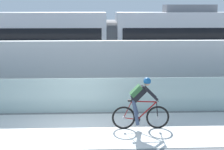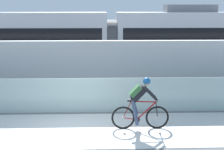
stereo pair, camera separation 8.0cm
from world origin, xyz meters
TOP-DOWN VIEW (x-y plane):
  - ground_plane at (0.00, 0.00)m, footprint 200.00×200.00m
  - bike_path_deck at (0.00, 0.00)m, footprint 32.00×3.20m
  - glass_parapet at (0.00, 1.85)m, footprint 32.00×0.05m
  - concrete_barrier_wall at (0.00, 3.65)m, footprint 32.00×0.36m
  - tram_rail_near at (0.00, 6.13)m, footprint 32.00×0.08m
  - tram_rail_far at (0.00, 7.57)m, footprint 32.00×0.08m
  - tram at (1.21, 6.85)m, footprint 22.56×2.54m
  - cyclist_on_bike at (1.84, -0.00)m, footprint 1.77×0.58m

SIDE VIEW (x-z plane):
  - ground_plane at x=0.00m, z-range 0.00..0.00m
  - tram_rail_near at x=0.00m, z-range 0.00..0.01m
  - tram_rail_far at x=0.00m, z-range 0.00..0.01m
  - bike_path_deck at x=0.00m, z-range 0.00..0.01m
  - glass_parapet at x=0.00m, z-range 0.00..1.24m
  - cyclist_on_bike at x=1.84m, z-range -0.01..1.60m
  - concrete_barrier_wall at x=0.00m, z-range 0.00..2.39m
  - tram at x=1.21m, z-range -0.01..3.80m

